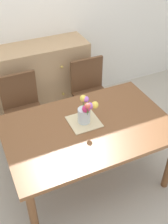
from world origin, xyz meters
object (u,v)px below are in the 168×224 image
chair_left (23,107)px  flower_vase (86,111)px  chair_right (90,90)px  dining_table (88,133)px  dresser (35,83)px

chair_left → flower_vase: flower_vase is taller
flower_vase → chair_left: bearing=118.9°
chair_left → chair_right: 0.86m
dining_table → dresser: dresser is taller
dining_table → dresser: (-0.14, 1.33, -0.16)m
dining_table → chair_left: chair_left is taller
dining_table → flower_vase: flower_vase is taller
dining_table → chair_right: size_ratio=1.74×
chair_right → dresser: size_ratio=0.64×
chair_right → dining_table: bearing=63.1°
dresser → chair_right: bearing=-40.4°
dining_table → chair_right: (0.43, 0.84, -0.14)m
dining_table → flower_vase: (0.00, 0.07, 0.22)m
chair_left → chair_right: size_ratio=1.00×
chair_right → chair_left: bearing=0.0°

